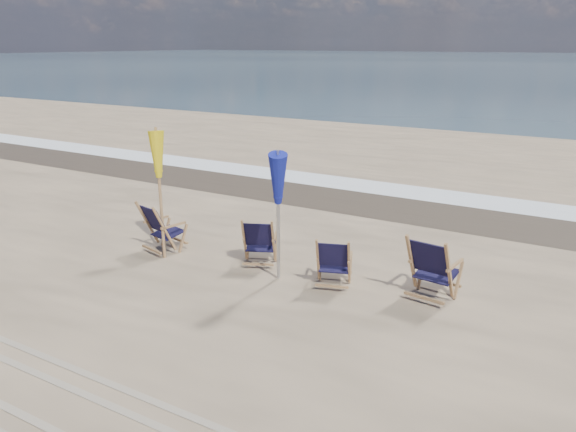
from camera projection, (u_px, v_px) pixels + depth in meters
name	position (u px, v px, depth m)	size (l,w,h in m)	color
surf_foam	(400.00, 190.00, 15.39)	(200.00, 1.40, 0.01)	silver
wet_sand_strip	(380.00, 203.00, 14.15)	(200.00, 2.60, 0.00)	#42362A
tire_tracks	(62.00, 408.00, 6.22)	(80.00, 1.30, 0.01)	gray
beach_chair_0	(164.00, 231.00, 10.48)	(0.65, 0.74, 1.02)	black
beach_chair_1	(273.00, 243.00, 9.99)	(0.60, 0.68, 0.94)	black
beach_chair_2	(349.00, 264.00, 9.07)	(0.58, 0.65, 0.91)	black
beach_chair_3	(449.00, 274.00, 8.45)	(0.71, 0.80, 1.11)	black
umbrella_yellow	(158.00, 162.00, 10.17)	(0.30, 0.30, 2.35)	#956C43
umbrella_blue	(278.00, 179.00, 8.83)	(0.30, 0.30, 2.36)	#A5A5AD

